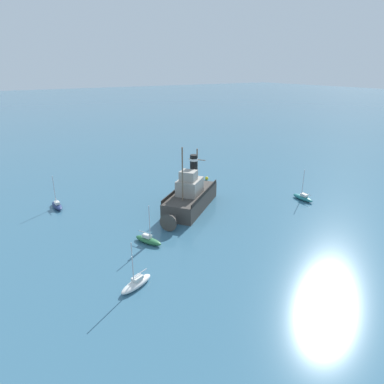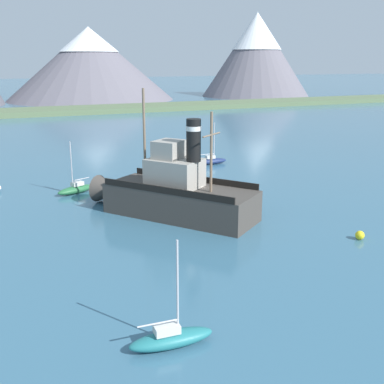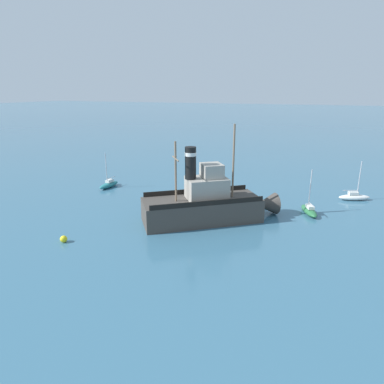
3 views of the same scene
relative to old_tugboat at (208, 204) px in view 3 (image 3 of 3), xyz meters
name	(u,v)px [view 3 (image 3 of 3)]	position (x,y,z in m)	size (l,w,h in m)	color
ground_plane	(203,223)	(0.93, -0.13, -1.83)	(600.00, 600.00, 0.00)	#38667F
old_tugboat	(208,204)	(0.00, 0.00, 0.00)	(11.44, 13.48, 9.90)	#423D38
sailboat_teal	(109,184)	(-6.53, -17.04, -1.40)	(3.83, 1.22, 4.90)	#23757A
sailboat_green	(309,210)	(-6.10, 9.63, -1.40)	(3.92, 2.56, 4.90)	#286B3D
sailboat_white	(354,197)	(-13.37, 14.38, -1.40)	(2.45, 3.93, 4.90)	white
mooring_buoy	(64,239)	(9.98, -10.02, -1.51)	(0.63, 0.63, 0.63)	yellow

